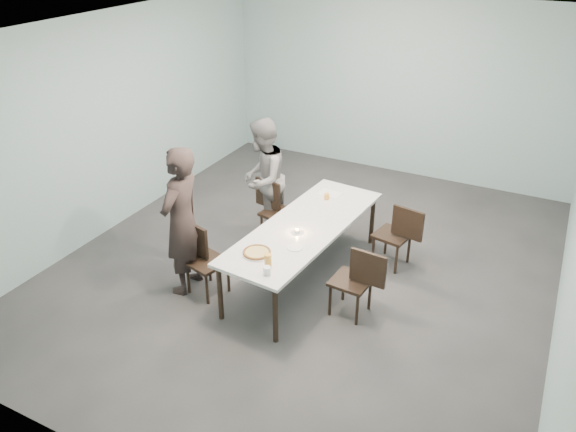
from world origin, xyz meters
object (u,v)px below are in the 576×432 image
at_px(table, 304,229).
at_px(tealight, 297,231).
at_px(diner_near, 182,222).
at_px(water_tumbler, 267,271).
at_px(side_plate, 295,248).
at_px(chair_near_left, 202,255).
at_px(diner_far, 263,179).
at_px(beer_glass, 268,260).
at_px(chair_near_right, 358,278).
at_px(amber_tumbler, 327,196).
at_px(chair_far_left, 274,207).
at_px(chair_far_right, 399,232).
at_px(pizza, 257,252).

bearing_deg(table, tealight, -89.12).
bearing_deg(diner_near, water_tumbler, 73.97).
bearing_deg(side_plate, water_tumbler, -92.47).
height_order(chair_near_left, diner_far, diner_far).
relative_size(chair_near_left, side_plate, 4.83).
xyz_separation_m(beer_glass, water_tumbler, (0.06, -0.14, -0.03)).
relative_size(diner_far, side_plate, 9.49).
relative_size(side_plate, tealight, 3.21).
distance_m(chair_near_right, amber_tumbler, 1.52).
xyz_separation_m(chair_far_left, diner_near, (-0.40, -1.52, 0.42)).
bearing_deg(water_tumbler, diner_far, 120.49).
bearing_deg(chair_near_left, side_plate, 28.62).
bearing_deg(water_tumbler, tealight, 96.25).
bearing_deg(beer_glass, side_plate, 79.41).
bearing_deg(chair_far_right, side_plate, 68.73).
bearing_deg(chair_far_left, chair_near_right, -21.68).
xyz_separation_m(tealight, amber_tumbler, (-0.05, 0.98, 0.02)).
relative_size(chair_near_left, beer_glass, 5.80).
relative_size(diner_near, tealight, 32.88).
height_order(side_plate, amber_tumbler, amber_tumbler).
distance_m(diner_far, side_plate, 1.71).
bearing_deg(tealight, chair_far_left, 131.76).
xyz_separation_m(chair_near_left, diner_near, (-0.22, -0.05, 0.42)).
height_order(chair_near_right, side_plate, chair_near_right).
bearing_deg(tealight, side_plate, -68.19).
bearing_deg(chair_far_left, diner_near, -92.89).
bearing_deg(pizza, amber_tumbler, 84.77).
height_order(beer_glass, tealight, beer_glass).
height_order(chair_near_right, diner_near, diner_near).
relative_size(pizza, tealight, 6.07).
bearing_deg(pizza, tealight, 72.88).
distance_m(table, chair_near_right, 0.98).
height_order(chair_near_right, beer_glass, beer_glass).
bearing_deg(diner_near, beer_glass, 79.50).
distance_m(chair_far_right, beer_glass, 2.03).
xyz_separation_m(chair_far_left, beer_glass, (0.83, -1.67, 0.32)).
height_order(beer_glass, amber_tumbler, beer_glass).
xyz_separation_m(beer_glass, amber_tumbler, (-0.09, 1.76, -0.03)).
height_order(diner_far, tealight, diner_far).
bearing_deg(pizza, table, 77.20).
relative_size(chair_far_left, amber_tumbler, 10.88).
bearing_deg(chair_near_left, amber_tumbler, 74.04).
bearing_deg(diner_far, chair_far_right, 80.51).
xyz_separation_m(chair_near_left, amber_tumbler, (0.92, 1.57, 0.29)).
bearing_deg(chair_far_left, side_plate, -40.86).
distance_m(table, pizza, 0.86).
xyz_separation_m(diner_near, side_plate, (1.31, 0.32, -0.17)).
distance_m(pizza, tealight, 0.65).
bearing_deg(chair_far_right, pizza, 65.69).
xyz_separation_m(chair_far_right, amber_tumbler, (-1.00, -0.01, 0.29)).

